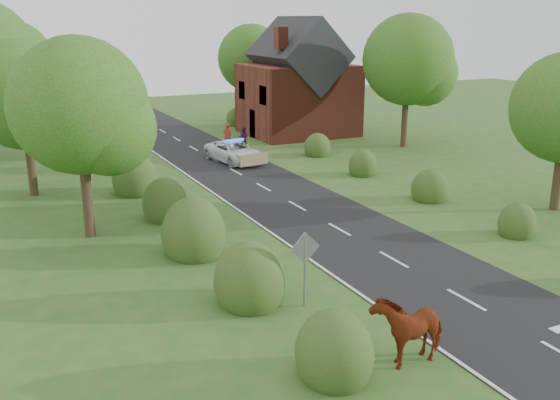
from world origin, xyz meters
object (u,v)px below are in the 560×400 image
cow (408,331)px  pedestrian_purple (243,138)px  pedestrian_red (227,136)px  road_sign (305,258)px  police_van (234,152)px

cow → pedestrian_purple: size_ratio=1.47×
cow → pedestrian_red: 29.63m
cow → pedestrian_purple: bearing=160.2°
road_sign → cow: (1.00, -4.06, -0.85)m
road_sign → pedestrian_purple: 25.92m
road_sign → pedestrian_purple: bearing=71.4°
police_van → pedestrian_purple: size_ratio=3.31×
cow → police_van: size_ratio=0.44×
police_van → pedestrian_purple: bearing=51.6°
pedestrian_purple → police_van: bearing=91.0°
pedestrian_red → road_sign: bearing=63.8°
cow → pedestrian_red: size_ratio=1.24×
pedestrian_purple → pedestrian_red: bearing=12.5°
cow → pedestrian_red: (6.21, 28.98, 0.11)m
road_sign → pedestrian_red: bearing=73.9°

